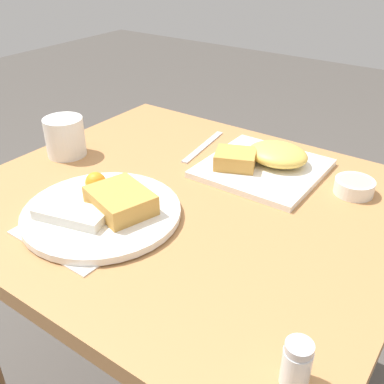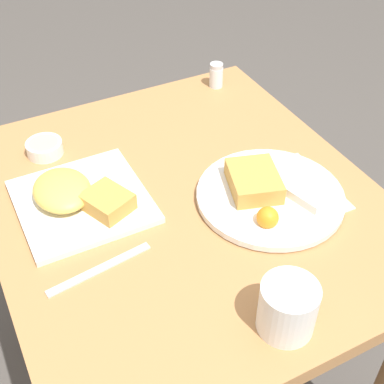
{
  "view_description": "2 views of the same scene",
  "coord_description": "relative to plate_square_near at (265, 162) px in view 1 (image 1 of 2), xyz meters",
  "views": [
    {
      "loc": [
        -0.48,
        0.65,
        1.2
      ],
      "look_at": [
        -0.04,
        0.03,
        0.75
      ],
      "focal_mm": 42.0,
      "sensor_mm": 36.0,
      "label": 1
    },
    {
      "loc": [
        0.75,
        -0.37,
        1.46
      ],
      "look_at": [
        0.02,
        0.01,
        0.74
      ],
      "focal_mm": 50.0,
      "sensor_mm": 36.0,
      "label": 2
    }
  ],
  "objects": [
    {
      "name": "coffee_mug",
      "position": [
        0.44,
        0.21,
        0.03
      ],
      "size": [
        0.1,
        0.1,
        0.1
      ],
      "color": "white",
      "rests_on": "dining_table"
    },
    {
      "name": "plate_oval_far",
      "position": [
        0.16,
        0.36,
        -0.0
      ],
      "size": [
        0.31,
        0.31,
        0.05
      ],
      "color": "white",
      "rests_on": "menu_card"
    },
    {
      "name": "dining_table",
      "position": [
        0.08,
        0.2,
        -0.11
      ],
      "size": [
        0.89,
        0.79,
        0.71
      ],
      "color": "#B27A47",
      "rests_on": "ground_plane"
    },
    {
      "name": "plate_square_near",
      "position": [
        0.0,
        0.0,
        0.0
      ],
      "size": [
        0.26,
        0.26,
        0.06
      ],
      "color": "white",
      "rests_on": "dining_table"
    },
    {
      "name": "salt_shaker",
      "position": [
        -0.29,
        0.49,
        0.01
      ],
      "size": [
        0.04,
        0.04,
        0.07
      ],
      "color": "white",
      "rests_on": "dining_table"
    },
    {
      "name": "menu_card",
      "position": [
        0.17,
        0.38,
        -0.02
      ],
      "size": [
        0.21,
        0.25,
        0.0
      ],
      "rotation": [
        0.0,
        0.0,
        -0.02
      ],
      "color": "silver",
      "rests_on": "dining_table"
    },
    {
      "name": "sauce_ramekin",
      "position": [
        -0.2,
        -0.01,
        -0.0
      ],
      "size": [
        0.08,
        0.08,
        0.03
      ],
      "color": "white",
      "rests_on": "dining_table"
    },
    {
      "name": "butter_knife",
      "position": [
        0.19,
        -0.02,
        -0.02
      ],
      "size": [
        0.04,
        0.21,
        0.0
      ],
      "rotation": [
        0.0,
        0.0,
        1.7
      ],
      "color": "silver",
      "rests_on": "dining_table"
    }
  ]
}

